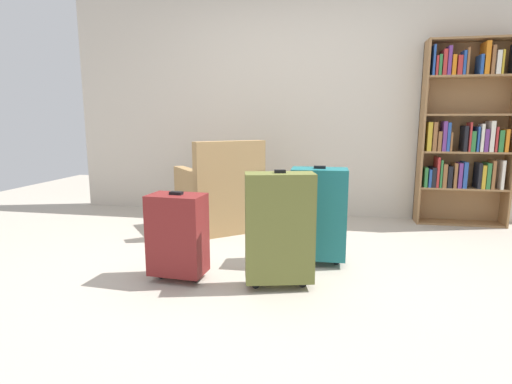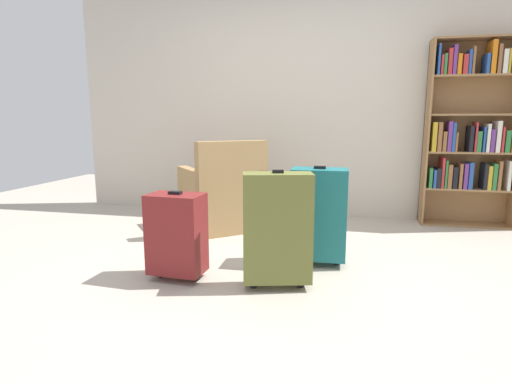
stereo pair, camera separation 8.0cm
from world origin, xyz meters
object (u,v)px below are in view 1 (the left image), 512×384
Objects in this scene: suitcase_teal at (318,213)px; suitcase_olive at (279,228)px; armchair at (220,198)px; mug at (264,223)px; bookshelf at (464,132)px; suitcase_dark_red at (178,234)px.

suitcase_olive reaches higher than suitcase_teal.
armchair reaches higher than mug.
mug is at bearing 121.36° from suitcase_teal.
armchair is at bearing 140.66° from suitcase_teal.
bookshelf is 15.75× the size of mug.
bookshelf is 2.27m from mug.
armchair is at bearing 120.29° from suitcase_olive.
mug is at bearing 16.36° from armchair.
suitcase_olive is (-1.65, -2.02, -0.57)m from bookshelf.
suitcase_olive is (0.78, -1.34, 0.09)m from armchair.
armchair reaches higher than suitcase_dark_red.
suitcase_teal is at bearing -39.34° from armchair.
bookshelf is 2.67m from suitcase_olive.
armchair is at bearing -164.32° from bookshelf.
bookshelf is at bearing 15.53° from mug.
suitcase_olive is at bearing -114.21° from suitcase_teal.
mug is 0.15× the size of suitcase_olive.
suitcase_dark_red reaches higher than mug.
mug is 0.19× the size of suitcase_dark_red.
suitcase_dark_red is at bearing -150.93° from suitcase_teal.
armchair is at bearing -163.64° from mug.
mug is 1.17m from suitcase_teal.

